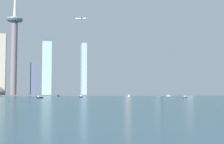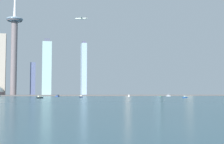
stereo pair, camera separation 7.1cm
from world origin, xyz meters
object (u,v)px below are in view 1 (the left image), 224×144
Objects in this scene: boat_0 at (57,96)px; boat_1 at (185,97)px; skyscraper_1 at (189,81)px; boat_5 at (169,96)px; boat_6 at (129,96)px; airplane at (81,18)px; observation_tower at (14,41)px; skyscraper_8 at (128,71)px; boat_3 at (81,97)px; boat_2 at (40,97)px; skyscraper_3 at (157,70)px; skyscraper_0 at (2,65)px; skyscraper_5 at (158,69)px; skyscraper_2 at (33,79)px; skyscraper_4 at (47,68)px; skyscraper_7 at (84,69)px; channel_buoy_0 at (161,96)px.

boat_0 is 1.78× the size of boat_1.
skyscraper_1 reaches higher than boat_5.
airplane is (-98.50, 144.81, 221.02)m from boat_6.
observation_tower is 363.17m from skyscraper_8.
boat_2 is at bearing 131.50° from boat_3.
skyscraper_3 is at bearing -9.35° from skyscraper_8.
skyscraper_0 is at bearing -119.90° from boat_0.
observation_tower is 475.51m from skyscraper_5.
skyscraper_4 is (38.21, -58.78, 29.48)m from skyscraper_2.
skyscraper_3 is 13.49× the size of boat_3.
airplane reaches higher than boat_1.
boat_0 is 0.48× the size of airplane.
skyscraper_7 is at bearing 172.05° from boat_0.
skyscraper_3 reaches higher than boat_6.
observation_tower reaches higher than boat_6.
skyscraper_4 is at bearing 45.62° from boat_2.
skyscraper_4 is 14.20× the size of boat_2.
skyscraper_5 reaches higher than skyscraper_7.
skyscraper_5 is at bearing 10.97° from observation_tower.
boat_1 is at bearing -107.09° from skyscraper_5.
airplane reaches higher than skyscraper_4.
channel_buoy_0 is (244.04, -237.28, -77.59)m from skyscraper_4.
skyscraper_4 is at bearing -56.97° from skyscraper_2.
boat_6 is at bearing -9.68° from boat_5.
skyscraper_8 is at bearing -132.96° from airplane.
boat_3 is at bearing -129.15° from skyscraper_5.
boat_3 is at bearing -75.70° from skyscraper_2.
channel_buoy_0 is (190.35, 64.53, -0.57)m from boat_3.
skyscraper_5 is 14.50× the size of boat_6.
skyscraper_3 is 302.86m from airplane.
boat_5 is at bearing -63.47° from boat_3.
skyscraper_5 is 513.50m from boat_3.
skyscraper_8 is at bearing 64.61° from boat_1.
channel_buoy_0 is (364.49, -249.80, -85.10)m from skyscraper_0.
observation_tower reaches higher than boat_3.
skyscraper_4 is at bearing -164.50° from skyscraper_7.
boat_6 is (231.64, -217.10, -47.63)m from skyscraper_2.
boat_1 is at bearing -106.16° from skyscraper_3.
skyscraper_7 reaches higher than skyscraper_1.
skyscraper_2 is (82.24, 46.26, -36.99)m from skyscraper_0.
observation_tower is at bearing -172.90° from skyscraper_3.
observation_tower is 129.45m from skyscraper_2.
skyscraper_2 is 230.25m from airplane.
skyscraper_2 is 44.88× the size of channel_buoy_0.
skyscraper_5 is (-110.00, 1.75, 39.08)m from skyscraper_1.
airplane is (184.17, -14.50, 69.42)m from observation_tower.
boat_6 is at bearing 5.24° from boat_2.
airplane is (-259.69, -69.82, 139.33)m from skyscraper_3.
skyscraper_2 is at bearing -176.69° from skyscraper_1.
airplane reaches higher than boat_2.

